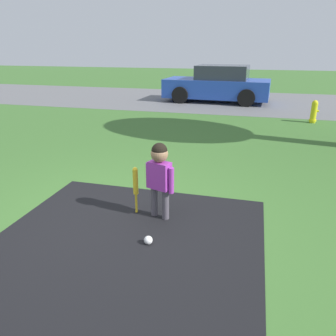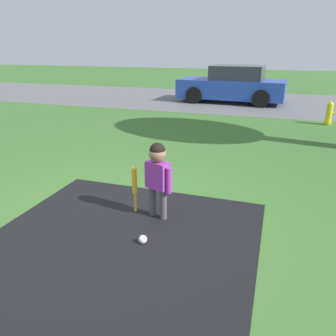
% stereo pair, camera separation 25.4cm
% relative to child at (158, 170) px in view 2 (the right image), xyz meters
% --- Properties ---
extents(ground_plane, '(60.00, 60.00, 0.00)m').
position_rel_child_xyz_m(ground_plane, '(-0.63, -0.23, -0.64)').
color(ground_plane, '#3D6B2D').
extents(street_strip, '(40.00, 6.00, 0.01)m').
position_rel_child_xyz_m(street_strip, '(-0.63, 9.89, -0.64)').
color(street_strip, slate).
rests_on(street_strip, ground).
extents(child, '(0.39, 0.22, 0.99)m').
position_rel_child_xyz_m(child, '(0.00, 0.00, 0.00)').
color(child, '#4C4751').
rests_on(child, ground).
extents(baseball_bat, '(0.07, 0.07, 0.64)m').
position_rel_child_xyz_m(baseball_bat, '(-0.33, 0.03, -0.23)').
color(baseball_bat, yellow).
rests_on(baseball_bat, ground).
extents(sports_ball, '(0.10, 0.10, 0.10)m').
position_rel_child_xyz_m(sports_ball, '(0.05, -0.62, -0.59)').
color(sports_ball, white).
rests_on(sports_ball, ground).
extents(fire_hydrant, '(0.23, 0.21, 0.64)m').
position_rel_child_xyz_m(fire_hydrant, '(2.69, 6.45, -0.33)').
color(fire_hydrant, yellow).
rests_on(fire_hydrant, ground).
extents(parked_car, '(4.09, 2.07, 1.39)m').
position_rel_child_xyz_m(parked_car, '(-0.42, 9.60, 0.01)').
color(parked_car, '#2347AD').
rests_on(parked_car, ground).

